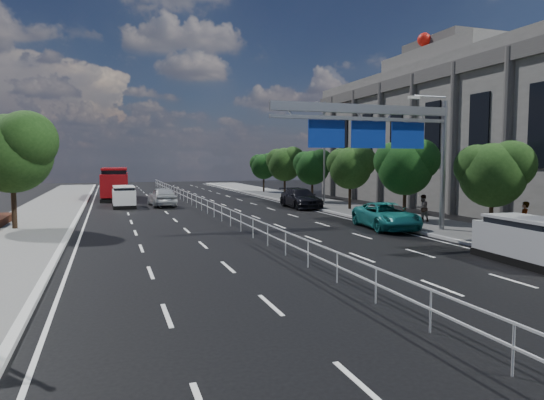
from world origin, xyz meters
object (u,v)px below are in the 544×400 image
overhead_gantry (382,129)px  pedestrian_a (524,220)px  red_bus (115,183)px  parked_car_teal (386,216)px  parked_car_dark (301,198)px  pedestrian_b (422,208)px  white_minivan (124,197)px  near_car_dark (110,182)px  silver_minivan (527,241)px  near_car_silver (162,196)px

overhead_gantry → pedestrian_a: overhead_gantry is taller
red_bus → parked_car_teal: 32.02m
overhead_gantry → parked_car_dark: overhead_gantry is taller
pedestrian_a → pedestrian_b: bearing=-117.3°
white_minivan → pedestrian_b: (17.35, -17.31, 0.09)m
pedestrian_a → pedestrian_b: 7.04m
near_car_dark → pedestrian_a: pedestrian_a is taller
red_bus → parked_car_teal: (14.58, -28.50, -0.92)m
parked_car_teal → pedestrian_a: bearing=-46.8°
overhead_gantry → silver_minivan: (1.56, -8.05, -4.73)m
white_minivan → pedestrian_b: 24.51m
white_minivan → parked_car_dark: 14.98m
overhead_gantry → white_minivan: (-12.48, 20.42, -4.71)m
silver_minivan → parked_car_dark: silver_minivan is taller
red_bus → silver_minivan: (14.58, -38.50, -0.80)m
silver_minivan → parked_car_teal: bearing=93.9°
overhead_gantry → white_minivan: bearing=121.4°
pedestrian_b → parked_car_dark: bearing=-74.3°
near_car_dark → parked_car_dark: (15.04, -36.87, 0.00)m
red_bus → silver_minivan: size_ratio=2.47×
pedestrian_a → pedestrian_b: pedestrian_a is taller
pedestrian_a → silver_minivan: bearing=10.9°
silver_minivan → pedestrian_b: bearing=77.4°
near_car_silver → near_car_dark: size_ratio=1.02×
near_car_dark → pedestrian_a: (19.19, -55.96, 0.24)m
parked_car_dark → pedestrian_a: size_ratio=3.08×
near_car_silver → pedestrian_b: bearing=125.6°
near_car_silver → parked_car_dark: 12.02m
red_bus → overhead_gantry: bearing=-64.9°
parked_car_teal → red_bus: bearing=124.9°
overhead_gantry → red_bus: bearing=113.2°
near_car_dark → silver_minivan: silver_minivan is taller
parked_car_teal → overhead_gantry: bearing=-120.9°
silver_minivan → near_car_silver: bearing=114.8°
red_bus → near_car_silver: 10.77m
near_car_dark → pedestrian_b: pedestrian_b is taller
near_car_silver → pedestrian_b: size_ratio=2.93×
near_car_dark → pedestrian_a: size_ratio=2.71×
red_bus → parked_car_dark: bearing=-44.3°
white_minivan → parked_car_teal: white_minivan is taller
red_bus → parked_car_dark: red_bus is taller
white_minivan → pedestrian_a: bearing=-53.9°
overhead_gantry → near_car_silver: size_ratio=2.05×
overhead_gantry → silver_minivan: 9.47m
overhead_gantry → silver_minivan: bearing=-79.0°
white_minivan → pedestrian_b: bearing=-45.7°
overhead_gantry → near_car_dark: size_ratio=2.09×
pedestrian_a → pedestrian_b: (-0.84, 6.99, -0.05)m
pedestrian_b → parked_car_teal: bearing=19.6°
overhead_gantry → parked_car_dark: (1.56, 15.19, -4.80)m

